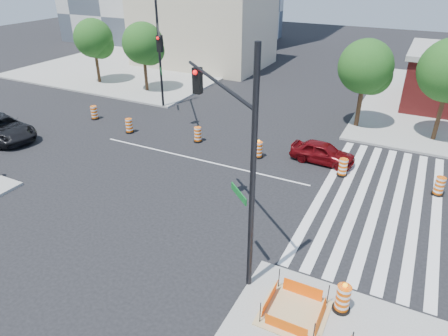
# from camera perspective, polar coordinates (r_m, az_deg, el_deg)

# --- Properties ---
(ground) EXTENTS (120.00, 120.00, 0.00)m
(ground) POSITION_cam_1_polar(r_m,az_deg,el_deg) (24.52, -3.62, 1.20)
(ground) COLOR black
(ground) RESTS_ON ground
(sidewalk_nw) EXTENTS (22.00, 22.00, 0.15)m
(sidewalk_nw) POSITION_cam_1_polar(r_m,az_deg,el_deg) (48.28, -11.65, 14.21)
(sidewalk_nw) COLOR gray
(sidewalk_nw) RESTS_ON ground
(crosswalk_east) EXTENTS (6.75, 13.50, 0.01)m
(crosswalk_east) POSITION_cam_1_polar(r_m,az_deg,el_deg) (21.77, 22.25, -4.72)
(crosswalk_east) COLOR silver
(crosswalk_east) RESTS_ON ground
(lane_centerline) EXTENTS (14.00, 0.12, 0.01)m
(lane_centerline) POSITION_cam_1_polar(r_m,az_deg,el_deg) (24.52, -3.62, 1.21)
(lane_centerline) COLOR silver
(lane_centerline) RESTS_ON ground
(excavation_pit) EXTENTS (2.20, 2.20, 0.90)m
(excavation_pit) POSITION_cam_1_polar(r_m,az_deg,el_deg) (14.72, 9.98, -19.57)
(excavation_pit) COLOR tan
(excavation_pit) RESTS_ON ground
(beige_midrise) EXTENTS (14.00, 10.00, 10.00)m
(beige_midrise) POSITION_cam_1_polar(r_m,az_deg,el_deg) (47.37, -2.96, 20.52)
(beige_midrise) COLOR #C6B797
(beige_midrise) RESTS_ON ground
(red_coupe) EXTENTS (3.89, 1.74, 1.30)m
(red_coupe) POSITION_cam_1_polar(r_m,az_deg,el_deg) (24.62, 13.90, 2.18)
(red_coupe) COLOR #57070B
(red_coupe) RESTS_ON ground
(dark_suv) EXTENTS (5.87, 3.46, 1.53)m
(dark_suv) POSITION_cam_1_polar(r_m,az_deg,el_deg) (31.03, -29.14, 5.02)
(dark_suv) COLOR black
(dark_suv) RESTS_ON ground
(signal_pole_se) EXTENTS (5.06, 4.54, 8.79)m
(signal_pole_se) POSITION_cam_1_polar(r_m,az_deg,el_deg) (14.09, 1.06, 4.49)
(signal_pole_se) COLOR black
(signal_pole_se) RESTS_ON ground
(signal_pole_nw) EXTENTS (3.88, 5.16, 8.35)m
(signal_pole_nw) POSITION_cam_1_polar(r_m,az_deg,el_deg) (30.81, -9.22, 16.52)
(signal_pole_nw) COLOR black
(signal_pole_nw) RESTS_ON ground
(pit_drum) EXTENTS (0.61, 0.61, 1.21)m
(pit_drum) POSITION_cam_1_polar(r_m,az_deg,el_deg) (14.88, 16.59, -17.50)
(pit_drum) COLOR black
(pit_drum) RESTS_ON ground
(tree_north_a) EXTENTS (3.59, 3.59, 6.10)m
(tree_north_a) POSITION_cam_1_polar(r_m,az_deg,el_deg) (41.26, -18.05, 16.94)
(tree_north_a) COLOR #382314
(tree_north_a) RESTS_ON ground
(tree_north_b) EXTENTS (3.63, 3.63, 6.17)m
(tree_north_b) POSITION_cam_1_polar(r_m,az_deg,el_deg) (37.34, -11.40, 16.75)
(tree_north_b) COLOR #382314
(tree_north_b) RESTS_ON ground
(tree_north_c) EXTENTS (3.70, 3.69, 6.28)m
(tree_north_c) POSITION_cam_1_polar(r_m,az_deg,el_deg) (29.67, 19.60, 13.10)
(tree_north_c) COLOR #382314
(tree_north_c) RESTS_ON ground
(median_drum_0) EXTENTS (0.60, 0.60, 1.02)m
(median_drum_0) POSITION_cam_1_polar(r_m,az_deg,el_deg) (32.29, -18.04, 7.48)
(median_drum_0) COLOR black
(median_drum_0) RESTS_ON ground
(median_drum_1) EXTENTS (0.60, 0.60, 1.02)m
(median_drum_1) POSITION_cam_1_polar(r_m,az_deg,el_deg) (28.99, -13.39, 5.83)
(median_drum_1) COLOR black
(median_drum_1) RESTS_ON ground
(median_drum_2) EXTENTS (0.60, 0.60, 1.02)m
(median_drum_2) POSITION_cam_1_polar(r_m,az_deg,el_deg) (26.81, -3.76, 4.73)
(median_drum_2) COLOR black
(median_drum_2) RESTS_ON ground
(median_drum_3) EXTENTS (0.60, 0.60, 1.18)m
(median_drum_3) POSITION_cam_1_polar(r_m,az_deg,el_deg) (24.66, 4.95, 2.57)
(median_drum_3) COLOR black
(median_drum_3) RESTS_ON ground
(median_drum_4) EXTENTS (0.60, 0.60, 1.02)m
(median_drum_4) POSITION_cam_1_polar(r_m,az_deg,el_deg) (23.45, 16.61, 0.02)
(median_drum_4) COLOR black
(median_drum_4) RESTS_ON ground
(median_drum_5) EXTENTS (0.60, 0.60, 1.02)m
(median_drum_5) POSITION_cam_1_polar(r_m,az_deg,el_deg) (23.46, 28.38, -2.37)
(median_drum_5) COLOR black
(median_drum_5) RESTS_ON ground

